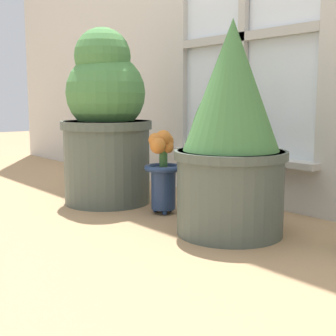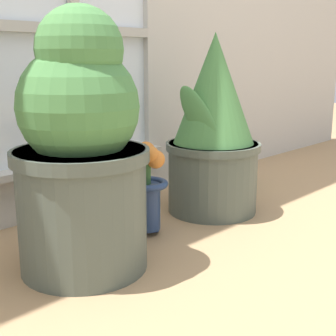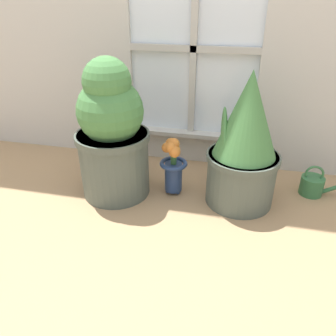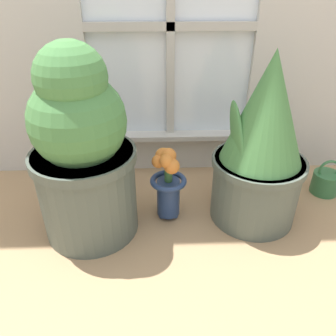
% 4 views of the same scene
% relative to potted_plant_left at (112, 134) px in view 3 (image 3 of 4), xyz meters
% --- Properties ---
extents(ground_plane, '(10.00, 10.00, 0.00)m').
position_rel_potted_plant_left_xyz_m(ground_plane, '(0.32, -0.14, -0.34)').
color(ground_plane, tan).
extents(potted_plant_left, '(0.37, 0.37, 0.71)m').
position_rel_potted_plant_left_xyz_m(potted_plant_left, '(0.00, 0.00, 0.00)').
color(potted_plant_left, '#4C564C').
rests_on(potted_plant_left, ground_plane).
extents(potted_plant_right, '(0.36, 0.36, 0.67)m').
position_rel_potted_plant_left_xyz_m(potted_plant_right, '(0.64, 0.06, -0.02)').
color(potted_plant_right, '#4C564C').
rests_on(potted_plant_right, ground_plane).
extents(flower_vase, '(0.14, 0.14, 0.32)m').
position_rel_potted_plant_left_xyz_m(flower_vase, '(0.30, 0.06, -0.16)').
color(flower_vase, navy).
rests_on(flower_vase, ground_plane).
extents(watering_can, '(0.21, 0.12, 0.17)m').
position_rel_potted_plant_left_xyz_m(watering_can, '(1.02, 0.21, -0.28)').
color(watering_can, '#336B3D').
rests_on(watering_can, ground_plane).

